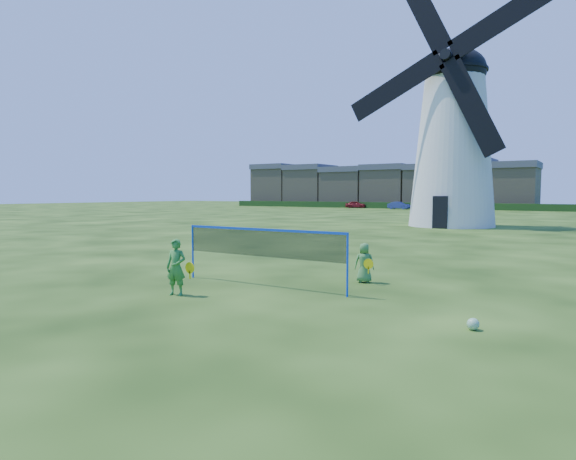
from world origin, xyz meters
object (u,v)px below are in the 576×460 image
(badminton_net, at_px, (262,244))
(player_boy, at_px, (364,263))
(windmill, at_px, (453,138))
(player_girl, at_px, (176,267))
(car_right, at_px, (399,206))
(car_left, at_px, (356,205))
(play_ball, at_px, (473,324))

(badminton_net, xyz_separation_m, player_boy, (2.06, 1.98, -0.59))
(windmill, bearing_deg, player_girl, -88.31)
(windmill, distance_m, player_boy, 26.11)
(player_boy, distance_m, car_right, 64.36)
(badminton_net, xyz_separation_m, player_girl, (-1.09, -2.05, -0.45))
(windmill, bearing_deg, car_right, 115.42)
(player_girl, distance_m, car_right, 67.28)
(windmill, xyz_separation_m, player_girl, (0.86, -29.12, -5.88))
(player_boy, relative_size, car_left, 0.32)
(car_right, bearing_deg, windmill, -147.30)
(play_ball, xyz_separation_m, car_right, (-24.61, 64.16, 0.47))
(player_boy, bearing_deg, windmill, -103.46)
(badminton_net, distance_m, car_left, 70.70)
(car_right, bearing_deg, badminton_net, -155.94)
(car_left, height_order, car_right, car_left)
(badminton_net, xyz_separation_m, car_left, (-27.40, 65.17, -0.56))
(player_boy, distance_m, play_ball, 4.92)
(windmill, xyz_separation_m, player_boy, (4.02, -25.09, -6.01))
(player_boy, bearing_deg, player_girl, 29.40)
(player_girl, xyz_separation_m, player_boy, (3.16, 4.03, -0.13))
(player_boy, bearing_deg, play_ball, 114.75)
(player_boy, height_order, car_right, car_right)
(player_boy, xyz_separation_m, car_left, (-29.46, 63.18, 0.03))
(player_boy, bearing_deg, badminton_net, 21.35)
(badminton_net, height_order, player_girl, badminton_net)
(car_left, bearing_deg, windmill, -160.44)
(badminton_net, distance_m, car_right, 65.62)
(player_boy, height_order, play_ball, player_boy)
(car_left, bearing_deg, badminton_net, -171.38)
(player_girl, relative_size, player_boy, 1.24)
(windmill, distance_m, car_left, 46.20)
(windmill, xyz_separation_m, car_right, (-16.99, 35.74, -5.99))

